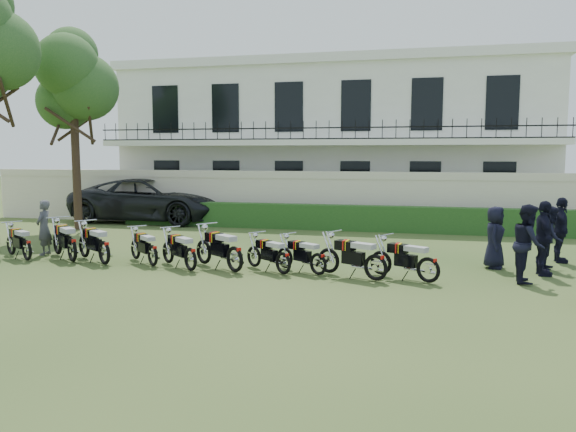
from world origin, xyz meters
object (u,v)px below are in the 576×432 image
Objects in this scene: officer_4 at (551,238)px; officer_3 at (495,237)px; motorcycle_0 at (27,245)px; suv at (151,200)px; motorcycle_3 at (153,250)px; motorcycle_2 at (104,247)px; inspector at (44,228)px; motorcycle_6 at (283,258)px; officer_1 at (528,244)px; motorcycle_8 at (376,261)px; officer_5 at (561,230)px; motorcycle_1 at (72,244)px; motorcycle_5 at (235,253)px; tree_west_near at (73,80)px; motorcycle_9 at (429,264)px; motorcycle_4 at (190,254)px; officer_2 at (543,238)px; motorcycle_7 at (318,259)px.

officer_3 is at bearing 118.34° from officer_4.
suv is at bearing 37.83° from motorcycle_0.
motorcycle_2 is at bearing 136.16° from motorcycle_3.
motorcycle_6 is at bearing 72.95° from inspector.
officer_4 reaches higher than motorcycle_2.
officer_3 is at bearing 23.43° from officer_1.
motorcycle_2 is at bearing 114.30° from officer_3.
officer_5 is at bearing -26.69° from motorcycle_8.
motorcycle_1 is 0.93× the size of motorcycle_8.
motorcycle_6 is (1.25, 0.07, -0.08)m from motorcycle_5.
motorcycle_1 is at bearing -166.14° from suv.
motorcycle_9 is (13.56, -6.46, -5.41)m from tree_west_near.
officer_3 is at bearing -15.32° from tree_west_near.
officer_1 reaches higher than motorcycle_0.
motorcycle_5 is 9.08m from officer_5.
inspector is at bearing -175.18° from suv.
motorcycle_9 is at bearing -50.58° from motorcycle_4.
officer_4 is 0.91× the size of officer_5.
officer_1 reaches higher than motorcycle_1.
officer_3 is (8.90, 1.99, 0.37)m from motorcycle_3.
tree_west_near is 4.62× the size of motorcycle_1.
suv is 16.71m from officer_1.
motorcycle_2 is 0.94× the size of motorcycle_8.
motorcycle_8 is 1.08× the size of motorcycle_9.
officer_1 is (14.22, -8.79, -0.03)m from suv.
motorcycle_1 is 0.91× the size of officer_2.
motorcycle_6 is at bearing -138.35° from suv.
officer_2 reaches higher than officer_5.
officer_4 is 1.14m from officer_5.
suv is at bearing 61.89° from tree_west_near.
suv is (-0.95, 9.32, 0.49)m from motorcycle_0.
motorcycle_2 reaches higher than motorcycle_3.
motorcycle_7 is at bearing -49.49° from motorcycle_5.
motorcycle_8 is 14.39m from suv.
officer_3 is 1.44m from officer_4.
motorcycle_6 is 12.62m from suv.
inspector is 0.90× the size of officer_5.
officer_3 reaches higher than motorcycle_2.
tree_west_near is at bearing 71.52° from motorcycle_1.
motorcycle_5 is (6.22, -0.13, 0.06)m from motorcycle_0.
inspector is (-2.66, 1.07, 0.31)m from motorcycle_2.
tree_west_near is 1.14× the size of suv.
suv is at bearing 74.52° from motorcycle_8.
officer_1 is at bearing -52.41° from motorcycle_7.
motorcycle_8 reaches higher than motorcycle_9.
motorcycle_8 is (1.45, -0.32, 0.07)m from motorcycle_7.
motorcycle_7 is 0.22× the size of suv.
motorcycle_8 is at bearing -56.68° from motorcycle_2.
suv reaches higher than motorcycle_2.
tree_west_near is at bearing 54.16° from motorcycle_0.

